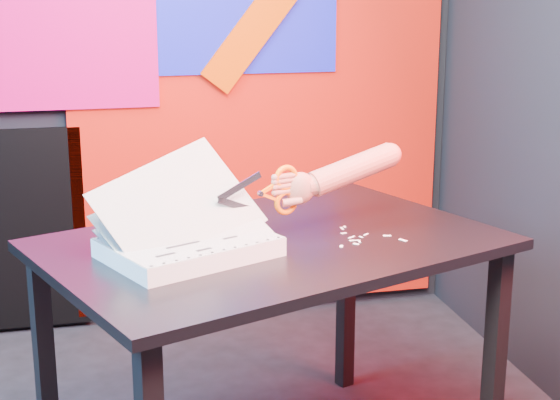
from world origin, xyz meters
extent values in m
cube|color=black|center=(0.00, 1.50, 1.35)|extent=(3.00, 0.01, 2.70)
cube|color=black|center=(0.00, -1.50, 1.35)|extent=(3.00, 0.01, 2.70)
cube|color=red|center=(0.65, 1.47, 0.85)|extent=(1.60, 0.02, 1.60)
cube|color=#D2045C|center=(-0.25, 1.45, 1.35)|extent=(0.95, 0.02, 0.80)
cube|color=black|center=(-0.23, 0.30, 0.36)|extent=(0.06, 0.06, 0.72)
cube|color=black|center=(1.06, 0.05, 0.36)|extent=(0.06, 0.06, 0.72)
cube|color=black|center=(0.81, 0.71, 0.36)|extent=(0.06, 0.06, 0.72)
cube|color=#252429|center=(0.42, 0.18, 0.73)|extent=(1.45, 1.22, 0.03)
cube|color=white|center=(0.17, 0.08, 0.77)|extent=(0.51, 0.45, 0.05)
cube|color=white|center=(0.17, 0.08, 0.80)|extent=(0.50, 0.45, 0.00)
cube|color=white|center=(0.17, 0.08, 0.80)|extent=(0.50, 0.43, 0.13)
cube|color=white|center=(0.16, 0.10, 0.83)|extent=(0.50, 0.40, 0.22)
cube|color=white|center=(0.15, 0.11, 0.88)|extent=(0.49, 0.35, 0.31)
cylinder|color=black|center=(0.06, -0.13, 0.80)|extent=(0.01, 0.01, 0.00)
cylinder|color=black|center=(0.09, -0.11, 0.80)|extent=(0.01, 0.01, 0.00)
cylinder|color=black|center=(0.12, -0.10, 0.80)|extent=(0.01, 0.01, 0.00)
cylinder|color=black|center=(0.15, -0.08, 0.80)|extent=(0.01, 0.01, 0.00)
cylinder|color=black|center=(0.18, -0.07, 0.80)|extent=(0.01, 0.01, 0.00)
cylinder|color=black|center=(0.22, -0.05, 0.80)|extent=(0.01, 0.01, 0.00)
cylinder|color=black|center=(0.25, -0.04, 0.80)|extent=(0.01, 0.01, 0.00)
cylinder|color=black|center=(0.28, -0.03, 0.80)|extent=(0.01, 0.01, 0.00)
cylinder|color=black|center=(0.31, -0.01, 0.80)|extent=(0.01, 0.01, 0.00)
cylinder|color=black|center=(0.34, 0.00, 0.80)|extent=(0.01, 0.01, 0.00)
cylinder|color=black|center=(0.37, 0.02, 0.80)|extent=(0.01, 0.01, 0.00)
cylinder|color=black|center=(0.40, 0.03, 0.80)|extent=(0.01, 0.01, 0.00)
cylinder|color=black|center=(-0.06, 0.13, 0.80)|extent=(0.01, 0.01, 0.00)
cylinder|color=black|center=(-0.03, 0.15, 0.80)|extent=(0.01, 0.01, 0.00)
cylinder|color=black|center=(0.00, 0.16, 0.80)|extent=(0.01, 0.01, 0.00)
cylinder|color=black|center=(0.04, 0.17, 0.80)|extent=(0.01, 0.01, 0.00)
cylinder|color=black|center=(0.07, 0.19, 0.80)|extent=(0.01, 0.01, 0.00)
cylinder|color=black|center=(0.10, 0.20, 0.80)|extent=(0.01, 0.01, 0.00)
cylinder|color=black|center=(0.13, 0.22, 0.80)|extent=(0.01, 0.01, 0.00)
cylinder|color=black|center=(0.16, 0.23, 0.80)|extent=(0.01, 0.01, 0.00)
cylinder|color=black|center=(0.19, 0.25, 0.80)|extent=(0.01, 0.01, 0.00)
cylinder|color=black|center=(0.22, 0.26, 0.80)|extent=(0.01, 0.01, 0.00)
cylinder|color=black|center=(0.26, 0.27, 0.80)|extent=(0.01, 0.01, 0.00)
cylinder|color=black|center=(0.29, 0.29, 0.80)|extent=(0.01, 0.01, 0.00)
cube|color=black|center=(0.06, 0.09, 0.80)|extent=(0.07, 0.04, 0.00)
cube|color=black|center=(0.18, 0.12, 0.80)|extent=(0.05, 0.03, 0.00)
cube|color=black|center=(0.15, 0.02, 0.80)|extent=(0.09, 0.05, 0.00)
cube|color=black|center=(0.28, 0.06, 0.80)|extent=(0.04, 0.03, 0.00)
cube|color=black|center=(0.10, -0.05, 0.80)|extent=(0.05, 0.03, 0.00)
cube|color=black|center=(0.19, 0.18, 0.80)|extent=(0.06, 0.04, 0.00)
cube|color=black|center=(0.20, -0.03, 0.80)|extent=(0.04, 0.03, 0.00)
cube|color=#BABABD|center=(0.32, 0.15, 0.92)|extent=(0.13, 0.04, 0.07)
cube|color=#BABABD|center=(0.32, 0.15, 0.86)|extent=(0.13, 0.04, 0.07)
cylinder|color=#BABABD|center=(0.38, 0.17, 0.89)|extent=(0.02, 0.02, 0.01)
cube|color=#FF6A08|center=(0.41, 0.17, 0.88)|extent=(0.05, 0.02, 0.03)
cube|color=#FF6A08|center=(0.41, 0.17, 0.90)|extent=(0.05, 0.02, 0.03)
torus|color=#FF6A08|center=(0.46, 0.19, 0.92)|extent=(0.08, 0.04, 0.07)
torus|color=#FF6A08|center=(0.46, 0.19, 0.85)|extent=(0.08, 0.04, 0.07)
ellipsoid|color=#B66F58|center=(0.51, 0.20, 0.89)|extent=(0.09, 0.05, 0.09)
cylinder|color=#B66F58|center=(0.46, 0.19, 0.88)|extent=(0.07, 0.04, 0.02)
cylinder|color=#B66F58|center=(0.46, 0.19, 0.90)|extent=(0.07, 0.03, 0.02)
cylinder|color=#B66F58|center=(0.46, 0.19, 0.92)|extent=(0.06, 0.03, 0.02)
cylinder|color=#B66F58|center=(0.46, 0.19, 0.93)|extent=(0.06, 0.03, 0.02)
cylinder|color=#B66F58|center=(0.48, 0.18, 0.86)|extent=(0.06, 0.02, 0.03)
cylinder|color=#B66F58|center=(0.55, 0.22, 0.89)|extent=(0.07, 0.07, 0.06)
cylinder|color=#B66F58|center=(0.68, 0.25, 0.92)|extent=(0.29, 0.15, 0.13)
sphere|color=#B66F58|center=(0.81, 0.29, 0.95)|extent=(0.07, 0.07, 0.07)
cube|color=white|center=(0.59, 0.07, 0.75)|extent=(0.02, 0.02, 0.00)
cube|color=white|center=(0.65, 0.12, 0.75)|extent=(0.02, 0.01, 0.00)
cube|color=white|center=(0.64, 0.08, 0.75)|extent=(0.02, 0.02, 0.00)
cube|color=white|center=(0.66, 0.25, 0.75)|extent=(0.01, 0.02, 0.00)
cube|color=white|center=(0.78, 0.09, 0.75)|extent=(0.02, 0.03, 0.00)
cube|color=white|center=(0.63, 0.19, 0.75)|extent=(0.02, 0.01, 0.00)
cube|color=white|center=(0.75, 0.14, 0.75)|extent=(0.02, 0.01, 0.00)
cube|color=white|center=(0.67, 0.14, 0.75)|extent=(0.01, 0.01, 0.00)
cube|color=white|center=(0.69, 0.16, 0.75)|extent=(0.02, 0.02, 0.00)
cube|color=white|center=(0.64, 0.24, 0.75)|extent=(0.01, 0.03, 0.00)
cube|color=white|center=(0.63, 0.12, 0.75)|extent=(0.01, 0.01, 0.00)
cube|color=white|center=(0.65, 0.11, 0.75)|extent=(0.01, 0.03, 0.00)
cube|color=white|center=(0.64, 0.15, 0.75)|extent=(0.02, 0.02, 0.00)
camera|label=1|loc=(-0.07, -2.08, 1.47)|focal=55.00mm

